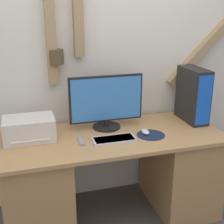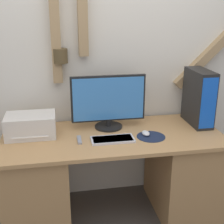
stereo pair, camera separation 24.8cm
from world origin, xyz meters
The scene contains 9 objects.
wall_back centered at (0.02, 0.82, 1.37)m, with size 6.40×0.17×2.90m.
desk centered at (0.00, 0.38, 0.40)m, with size 1.79×0.77×0.78m.
monitor centered at (-0.01, 0.56, 1.02)m, with size 0.63×0.24×0.46m.
keyboard centered at (-0.03, 0.27, 0.79)m, with size 0.34×0.16×0.02m.
mousepad centered at (0.29, 0.29, 0.78)m, with size 0.23×0.23×0.00m.
mouse centered at (0.26, 0.32, 0.80)m, with size 0.06×0.10×0.03m.
computer_tower centered at (0.78, 0.51, 1.02)m, with size 0.15×0.37×0.48m.
printer centered at (-0.66, 0.49, 0.87)m, with size 0.39×0.27×0.18m.
remote_control centered at (-0.28, 0.32, 0.79)m, with size 0.03×0.14×0.02m.
Camera 2 is at (-0.43, -1.93, 1.80)m, focal length 50.00 mm.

